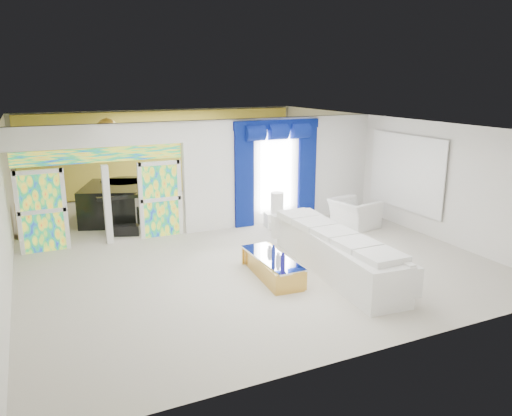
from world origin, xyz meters
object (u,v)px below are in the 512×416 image
grand_piano (113,203)px  coffee_table (272,267)px  white_sofa (335,253)px  console_table (286,219)px  armchair (354,213)px

grand_piano → coffee_table: bearing=-48.4°
white_sofa → grand_piano: 7.11m
console_table → grand_piano: bearing=148.6°
console_table → armchair: size_ratio=1.03×
coffee_table → console_table: size_ratio=1.52×
console_table → grand_piano: 5.09m
armchair → grand_piano: 6.98m
white_sofa → grand_piano: (-3.66, 6.09, 0.12)m
white_sofa → coffee_table: white_sofa is taller
armchair → console_table: bearing=52.5°
console_table → grand_piano: grand_piano is taller
coffee_table → grand_piano: bearing=111.7°
coffee_table → grand_piano: grand_piano is taller
coffee_table → console_table: coffee_table is taller
coffee_table → grand_piano: 6.24m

